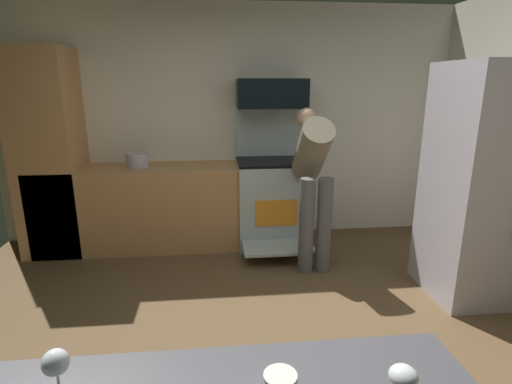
{
  "coord_description": "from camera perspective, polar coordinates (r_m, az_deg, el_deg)",
  "views": [
    {
      "loc": [
        -0.2,
        -2.25,
        1.75
      ],
      "look_at": [
        0.06,
        0.3,
        1.05
      ],
      "focal_mm": 27.84,
      "sensor_mm": 36.0,
      "label": 1
    }
  ],
  "objects": [
    {
      "name": "person_cook",
      "position": [
        3.81,
        8.16,
        2.56
      ],
      "size": [
        0.31,
        0.71,
        1.52
      ],
      "color": "#595959",
      "rests_on": "ground"
    },
    {
      "name": "ground_plane",
      "position": [
        2.86,
        -0.66,
        -22.65
      ],
      "size": [
        5.2,
        4.8,
        0.02
      ],
      "primitive_type": "cube",
      "color": "brown"
    },
    {
      "name": "wine_glass_mid",
      "position": [
        1.28,
        -26.81,
        -21.3
      ],
      "size": [
        0.07,
        0.07,
        0.17
      ],
      "color": "silver",
      "rests_on": "counter_island"
    },
    {
      "name": "refrigerator",
      "position": [
        3.76,
        30.74,
        0.95
      ],
      "size": [
        0.88,
        0.75,
        1.92
      ],
      "color": "#BEB6C1",
      "rests_on": "ground"
    },
    {
      "name": "lower_cabinet_run",
      "position": [
        4.48,
        -14.61,
        -2.11
      ],
      "size": [
        2.4,
        0.6,
        0.9
      ],
      "primitive_type": "cube",
      "color": "tan",
      "rests_on": "ground"
    },
    {
      "name": "stock_pot",
      "position": [
        4.38,
        -16.65,
        4.4
      ],
      "size": [
        0.24,
        0.24,
        0.15
      ],
      "primitive_type": "cylinder",
      "color": "#BAB0C5",
      "rests_on": "lower_cabinet_run"
    },
    {
      "name": "wall_back",
      "position": [
        4.62,
        -3.42,
        9.65
      ],
      "size": [
        5.2,
        0.12,
        2.6
      ],
      "primitive_type": "cube",
      "color": "silver",
      "rests_on": "ground"
    },
    {
      "name": "wine_glass_near",
      "position": [
        1.21,
        20.37,
        -23.84
      ],
      "size": [
        0.08,
        0.08,
        0.14
      ],
      "color": "silver",
      "rests_on": "counter_island"
    },
    {
      "name": "microwave",
      "position": [
        4.35,
        2.27,
        13.96
      ],
      "size": [
        0.74,
        0.38,
        0.31
      ],
      "primitive_type": "cube",
      "color": "black",
      "rests_on": "oven_range"
    },
    {
      "name": "cabinet_column",
      "position": [
        4.61,
        -27.53,
        4.81
      ],
      "size": [
        0.6,
        0.6,
        2.1
      ],
      "primitive_type": "cube",
      "color": "tan",
      "rests_on": "ground"
    },
    {
      "name": "oven_range",
      "position": [
        4.44,
        2.29,
        -1.01
      ],
      "size": [
        0.76,
        1.02,
        1.5
      ],
      "color": "#B0BFBD",
      "rests_on": "ground"
    }
  ]
}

